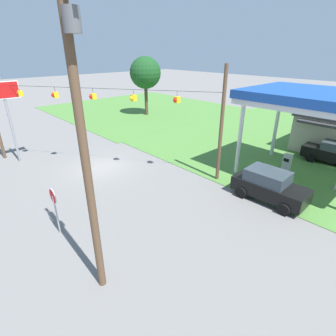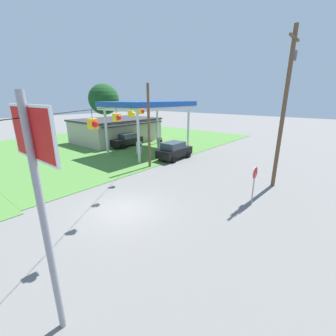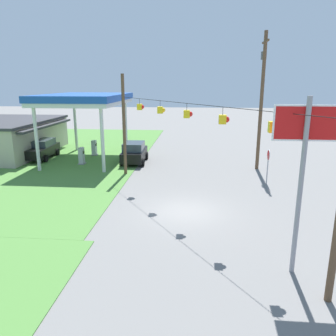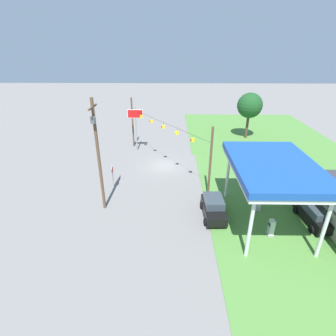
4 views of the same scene
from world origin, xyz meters
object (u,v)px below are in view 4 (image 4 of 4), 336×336
Objects in this scene: fuel_pump_far at (271,228)px; car_at_pumps_front at (214,207)px; fuel_pump_near at (258,204)px; utility_pole_main at (98,152)px; stop_sign_roadside at (112,172)px; stop_sign_overhead at (136,120)px; car_at_pumps_rear at (315,214)px; tree_west_verge at (250,106)px; gas_station_canopy at (273,168)px.

fuel_pump_far is 0.35× the size of car_at_pumps_front.
utility_pole_main reaches higher than fuel_pump_near.
fuel_pump_far is 0.60× the size of stop_sign_roadside.
utility_pole_main is (15.59, -1.34, 1.30)m from stop_sign_overhead.
car_at_pumps_front is 1.74× the size of stop_sign_roadside.
stop_sign_overhead is (-16.77, -9.30, 3.78)m from car_at_pumps_front.
car_at_pumps_front is 11.85m from utility_pole_main.
utility_pole_main is at bearing -90.79° from fuel_pump_near.
car_at_pumps_rear is 25.78m from stop_sign_overhead.
stop_sign_roadside is 0.23× the size of utility_pole_main.
stop_sign_overhead reaches higher than car_at_pumps_front.
stop_sign_roadside is (-4.49, -15.12, 1.10)m from fuel_pump_near.
car_at_pumps_front is at bearing -21.14° from tree_west_verge.
stop_sign_roadside reaches higher than fuel_pump_near.
utility_pole_main reaches higher than gas_station_canopy.
car_at_pumps_front is 19.55m from stop_sign_overhead.
stop_sign_overhead reaches higher than stop_sign_roadside.
tree_west_verge is (-23.84, -0.20, 4.62)m from car_at_pumps_rear.
tree_west_verge reaches higher than car_at_pumps_front.
stop_sign_overhead is at bearing -144.60° from fuel_pump_far.
car_at_pumps_front is at bearing -117.26° from stop_sign_roadside.
utility_pole_main is (-2.11, -19.69, 5.10)m from car_at_pumps_rear.
utility_pole_main is (-1.18, -10.64, 5.08)m from car_at_pumps_front.
car_at_pumps_rear is at bearing 82.50° from car_at_pumps_front.
fuel_pump_far is at bearing -9.61° from tree_west_verge.
car_at_pumps_rear is 24.28m from tree_west_verge.
gas_station_canopy is at bearing 82.36° from utility_pole_main.
gas_station_canopy is 6.65× the size of fuel_pump_far.
stop_sign_overhead is (-19.45, -13.82, 4.03)m from fuel_pump_far.
fuel_pump_near is at bearing -11.17° from tree_west_verge.
car_at_pumps_front is at bearing 81.36° from car_at_pumps_rear.
gas_station_canopy is 1.31× the size of tree_west_verge.
car_at_pumps_rear is (1.90, 4.53, 0.23)m from fuel_pump_near.
gas_station_canopy is at bearing -10.32° from tree_west_verge.
fuel_pump_far is at bearing 57.75° from car_at_pumps_front.
car_at_pumps_rear is at bearing 0.48° from tree_west_verge.
fuel_pump_far is at bearing -0.05° from gas_station_canopy.
car_at_pumps_rear is at bearing 111.11° from fuel_pump_far.
utility_pole_main is (4.28, -0.04, 4.23)m from stop_sign_roadside.
stop_sign_overhead is at bearing -6.56° from stop_sign_roadside.
car_at_pumps_rear is (0.08, 4.53, -4.56)m from gas_station_canopy.
fuel_pump_near is 0.32× the size of car_at_pumps_rear.
stop_sign_overhead is (-11.31, 1.30, 2.93)m from stop_sign_roadside.
fuel_pump_far is 26.40m from tree_west_verge.
tree_west_verge is (-17.45, 19.45, 3.75)m from stop_sign_roadside.
car_at_pumps_rear is 20.45m from utility_pole_main.
gas_station_canopy is at bearing 179.95° from fuel_pump_far.
stop_sign_roadside is 0.33× the size of tree_west_verge.
tree_west_verge is at bearing -48.11° from stop_sign_roadside.
tree_west_verge reaches higher than gas_station_canopy.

